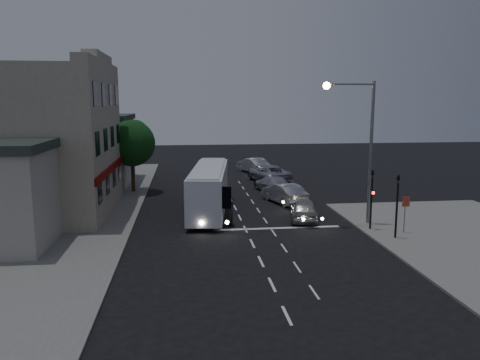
{
  "coord_description": "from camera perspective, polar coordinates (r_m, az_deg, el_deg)",
  "views": [
    {
      "loc": [
        -3.65,
        -26.0,
        7.87
      ],
      "look_at": [
        0.3,
        7.45,
        2.2
      ],
      "focal_mm": 35.0,
      "sensor_mm": 36.0,
      "label": 1
    }
  ],
  "objects": [
    {
      "name": "car_sedan_b",
      "position": [
        41.14,
        3.94,
        -0.48
      ],
      "size": [
        3.02,
        5.24,
        1.43
      ],
      "primitive_type": "imported",
      "rotation": [
        0.0,
        0.0,
        3.36
      ],
      "color": "#A6A7B4",
      "rests_on": "ground"
    },
    {
      "name": "streetlight",
      "position": [
        30.34,
        14.59,
        5.21
      ],
      "size": [
        3.32,
        0.44,
        9.0
      ],
      "color": "slate",
      "rests_on": "sidewalk_near"
    },
    {
      "name": "low_building_north",
      "position": [
        47.25,
        -18.77,
        3.61
      ],
      "size": [
        9.4,
        9.4,
        6.5
      ],
      "color": "#A49C94",
      "rests_on": "sidewalk_far"
    },
    {
      "name": "tour_bus",
      "position": [
        33.27,
        -3.76,
        -0.98
      ],
      "size": [
        3.56,
        11.05,
        3.33
      ],
      "rotation": [
        0.0,
        0.0,
        -0.12
      ],
      "color": "white",
      "rests_on": "ground"
    },
    {
      "name": "car_sedan_c",
      "position": [
        46.46,
        3.45,
        0.83
      ],
      "size": [
        4.15,
        6.48,
        1.66
      ],
      "primitive_type": "imported",
      "rotation": [
        0.0,
        0.0,
        3.39
      ],
      "color": "#9D9DAC",
      "rests_on": "ground"
    },
    {
      "name": "road_markings",
      "position": [
        30.74,
        2.74,
        -5.28
      ],
      "size": [
        8.0,
        30.55,
        0.01
      ],
      "color": "silver",
      "rests_on": "ground"
    },
    {
      "name": "car_extra",
      "position": [
        52.25,
        1.61,
        1.82
      ],
      "size": [
        3.32,
        5.4,
        1.68
      ],
      "primitive_type": "imported",
      "rotation": [
        0.0,
        0.0,
        3.47
      ],
      "color": "silver",
      "rests_on": "ground"
    },
    {
      "name": "car_suv",
      "position": [
        31.62,
        7.79,
        -3.57
      ],
      "size": [
        2.59,
        4.59,
        1.47
      ],
      "primitive_type": "imported",
      "rotation": [
        0.0,
        0.0,
        2.94
      ],
      "color": "#A5A5A5",
      "rests_on": "ground"
    },
    {
      "name": "street_tree",
      "position": [
        41.41,
        -13.07,
        4.64
      ],
      "size": [
        4.0,
        4.0,
        6.2
      ],
      "color": "black",
      "rests_on": "sidewalk_far"
    },
    {
      "name": "traffic_signal_main",
      "position": [
        29.55,
        15.78,
        -1.44
      ],
      "size": [
        0.25,
        0.35,
        4.1
      ],
      "color": "black",
      "rests_on": "sidewalk_near"
    },
    {
      "name": "car_sedan_a",
      "position": [
        36.64,
        5.39,
        -1.63
      ],
      "size": [
        3.01,
        5.07,
        1.58
      ],
      "primitive_type": "imported",
      "rotation": [
        0.0,
        0.0,
        3.44
      ],
      "color": "#BBBBBB",
      "rests_on": "ground"
    },
    {
      "name": "ground",
      "position": [
        27.4,
        1.21,
        -7.13
      ],
      "size": [
        120.0,
        120.0,
        0.0
      ],
      "primitive_type": "plane",
      "color": "black"
    },
    {
      "name": "sidewalk_far",
      "position": [
        36.11,
        -21.61,
        -3.62
      ],
      "size": [
        12.0,
        50.0,
        0.12
      ],
      "primitive_type": "cube",
      "color": "slate",
      "rests_on": "ground"
    },
    {
      "name": "main_building",
      "position": [
        35.63,
        -23.6,
        4.4
      ],
      "size": [
        10.12,
        12.0,
        11.0
      ],
      "color": "#B1A98A",
      "rests_on": "sidewalk_far"
    },
    {
      "name": "regulatory_sign",
      "position": [
        29.5,
        19.51,
        -3.28
      ],
      "size": [
        0.45,
        0.12,
        2.2
      ],
      "color": "slate",
      "rests_on": "sidewalk_near"
    },
    {
      "name": "traffic_signal_side",
      "position": [
        28.06,
        18.63,
        -2.15
      ],
      "size": [
        0.18,
        0.15,
        4.1
      ],
      "color": "black",
      "rests_on": "sidewalk_near"
    }
  ]
}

